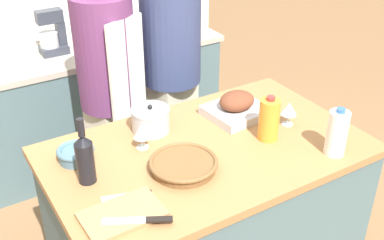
% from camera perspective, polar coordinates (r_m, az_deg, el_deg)
% --- Properties ---
extents(kitchen_island, '(1.44, 0.88, 0.94)m').
position_cam_1_polar(kitchen_island, '(2.48, 1.62, -12.36)').
color(kitchen_island, '#4C666B').
rests_on(kitchen_island, ground_plane).
extents(back_counter, '(1.96, 0.60, 0.89)m').
position_cam_1_polar(back_counter, '(3.68, -11.76, 1.89)').
color(back_counter, '#4C666B').
rests_on(back_counter, ground_plane).
extents(roasting_pan, '(0.31, 0.28, 0.13)m').
position_cam_1_polar(roasting_pan, '(2.43, 5.30, 1.58)').
color(roasting_pan, '#BCBCC1').
rests_on(roasting_pan, kitchen_island).
extents(wicker_basket, '(0.29, 0.29, 0.05)m').
position_cam_1_polar(wicker_basket, '(2.03, -1.03, -5.30)').
color(wicker_basket, brown).
rests_on(wicker_basket, kitchen_island).
extents(cutting_board, '(0.31, 0.20, 0.02)m').
position_cam_1_polar(cutting_board, '(1.83, -8.26, -11.03)').
color(cutting_board, '#AD7F51').
rests_on(cutting_board, kitchen_island).
extents(stock_pot, '(0.19, 0.19, 0.14)m').
position_cam_1_polar(stock_pot, '(2.30, -4.93, 0.03)').
color(stock_pot, '#B7B7BC').
rests_on(stock_pot, kitchen_island).
extents(mixing_bowl, '(0.16, 0.16, 0.06)m').
position_cam_1_polar(mixing_bowl, '(2.15, -13.60, -3.87)').
color(mixing_bowl, slate).
rests_on(mixing_bowl, kitchen_island).
extents(juice_jug, '(0.10, 0.10, 0.22)m').
position_cam_1_polar(juice_jug, '(2.23, 9.11, 0.09)').
color(juice_jug, orange).
rests_on(juice_jug, kitchen_island).
extents(milk_jug, '(0.09, 0.09, 0.23)m').
position_cam_1_polar(milk_jug, '(2.19, 16.81, -1.47)').
color(milk_jug, white).
rests_on(milk_jug, kitchen_island).
extents(wine_bottle_green, '(0.07, 0.07, 0.29)m').
position_cam_1_polar(wine_bottle_green, '(1.97, -12.58, -4.35)').
color(wine_bottle_green, black).
rests_on(wine_bottle_green, kitchen_island).
extents(wine_glass_left, '(0.08, 0.08, 0.12)m').
position_cam_1_polar(wine_glass_left, '(2.37, 11.43, 1.28)').
color(wine_glass_left, silver).
rests_on(wine_glass_left, kitchen_island).
extents(wine_glass_right, '(0.08, 0.08, 0.12)m').
position_cam_1_polar(wine_glass_right, '(2.16, -5.98, -1.41)').
color(wine_glass_right, silver).
rests_on(wine_glass_right, kitchen_island).
extents(knife_chef, '(0.24, 0.15, 0.01)m').
position_cam_1_polar(knife_chef, '(1.78, -6.19, -11.72)').
color(knife_chef, '#B7B7BC').
rests_on(knife_chef, cutting_board).
extents(knife_paring, '(0.20, 0.09, 0.01)m').
position_cam_1_polar(knife_paring, '(1.92, -7.53, -8.89)').
color(knife_paring, '#B7B7BC').
rests_on(knife_paring, kitchen_island).
extents(stand_mixer, '(0.18, 0.14, 0.30)m').
position_cam_1_polar(stand_mixer, '(3.42, -16.24, 9.57)').
color(stand_mixer, '#333842').
rests_on(stand_mixer, back_counter).
extents(condiment_bottle_tall, '(0.05, 0.05, 0.15)m').
position_cam_1_polar(condiment_bottle_tall, '(3.58, -7.18, 10.48)').
color(condiment_bottle_tall, '#234C28').
rests_on(condiment_bottle_tall, back_counter).
extents(condiment_bottle_short, '(0.05, 0.05, 0.21)m').
position_cam_1_polar(condiment_bottle_short, '(3.52, -8.99, 10.47)').
color(condiment_bottle_short, maroon).
rests_on(condiment_bottle_short, back_counter).
extents(person_cook_aproned, '(0.36, 0.38, 1.63)m').
position_cam_1_polar(person_cook_aproned, '(2.86, -9.82, 3.90)').
color(person_cook_aproned, beige).
rests_on(person_cook_aproned, ground_plane).
extents(person_cook_guest, '(0.36, 0.36, 1.78)m').
position_cam_1_polar(person_cook_guest, '(2.96, -2.47, 7.05)').
color(person_cook_guest, beige).
rests_on(person_cook_guest, ground_plane).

